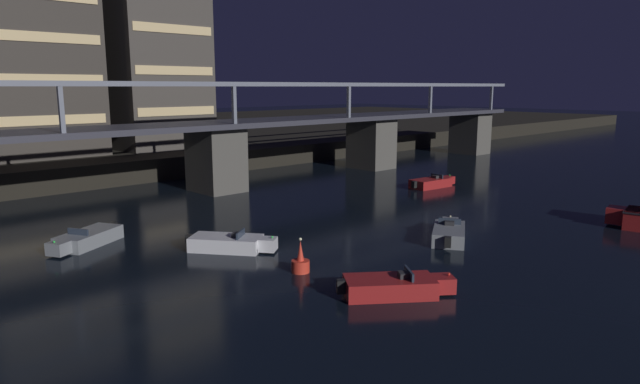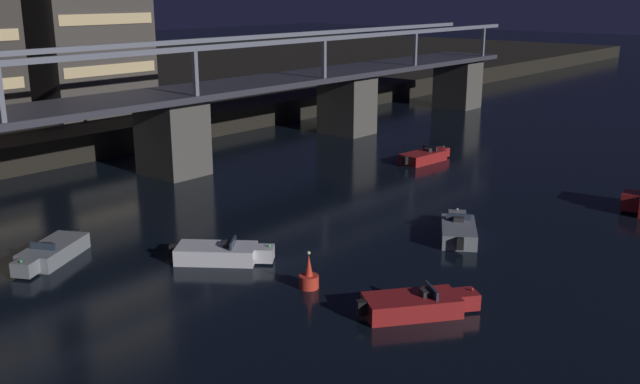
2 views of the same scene
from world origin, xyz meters
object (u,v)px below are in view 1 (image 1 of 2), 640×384
(river_bridge, at_px, (216,145))
(speedboat_mid_center, at_px, (87,239))
(speedboat_mid_left, at_px, (449,233))
(channel_buoy, at_px, (300,263))
(tower_west_tall, at_px, (22,58))
(speedboat_near_right, at_px, (230,243))
(speedboat_mid_right, at_px, (395,286))
(speedboat_near_center, at_px, (432,183))
(tower_central, at_px, (144,51))

(river_bridge, height_order, speedboat_mid_center, river_bridge)
(river_bridge, height_order, speedboat_mid_left, river_bridge)
(river_bridge, relative_size, channel_buoy, 49.75)
(river_bridge, distance_m, channel_buoy, 23.50)
(tower_west_tall, height_order, speedboat_near_right, tower_west_tall)
(speedboat_mid_left, height_order, speedboat_mid_right, same)
(river_bridge, distance_m, speedboat_near_right, 18.84)
(speedboat_mid_center, bearing_deg, speedboat_near_center, -4.93)
(tower_central, distance_m, speedboat_near_center, 35.73)
(speedboat_mid_left, xyz_separation_m, speedboat_mid_right, (-9.50, -3.49, 0.00))
(tower_central, xyz_separation_m, channel_buoy, (-13.03, -40.86, -12.44))
(tower_central, bearing_deg, speedboat_near_right, -110.73)
(speedboat_mid_center, height_order, channel_buoy, channel_buoy)
(tower_central, relative_size, speedboat_mid_left, 4.51)
(river_bridge, xyz_separation_m, speedboat_mid_right, (-8.37, -26.48, -3.63))
(river_bridge, bearing_deg, tower_central, 79.11)
(tower_west_tall, bearing_deg, speedboat_near_right, -90.81)
(speedboat_near_right, xyz_separation_m, speedboat_mid_center, (-5.41, 6.49, 0.00))
(river_bridge, relative_size, tower_west_tall, 4.54)
(river_bridge, bearing_deg, speedboat_mid_left, -87.20)
(speedboat_near_center, bearing_deg, tower_west_tall, 127.92)
(speedboat_near_center, xyz_separation_m, speedboat_near_right, (-24.79, -3.88, 0.00))
(speedboat_mid_left, height_order, channel_buoy, channel_buoy)
(speedboat_mid_right, bearing_deg, speedboat_near_right, 96.65)
(speedboat_near_center, distance_m, speedboat_near_right, 25.10)
(river_bridge, relative_size, tower_central, 4.03)
(speedboat_mid_left, xyz_separation_m, channel_buoy, (-10.38, 1.69, 0.06))
(speedboat_near_right, bearing_deg, speedboat_mid_left, -33.84)
(tower_west_tall, xyz_separation_m, speedboat_mid_center, (-5.90, -28.59, -11.28))
(speedboat_near_right, bearing_deg, tower_west_tall, 89.19)
(speedboat_mid_left, bearing_deg, channel_buoy, 170.75)
(tower_central, bearing_deg, speedboat_mid_left, -93.55)
(speedboat_mid_center, xyz_separation_m, speedboat_mid_right, (6.65, -17.18, 0.00))
(speedboat_near_right, height_order, speedboat_mid_left, same)
(speedboat_near_center, height_order, speedboat_mid_left, same)
(speedboat_mid_right, relative_size, channel_buoy, 2.65)
(tower_west_tall, relative_size, speedboat_mid_right, 4.14)
(speedboat_mid_center, bearing_deg, tower_central, 56.94)
(speedboat_near_center, bearing_deg, speedboat_mid_center, 175.07)
(speedboat_mid_right, height_order, channel_buoy, channel_buoy)
(speedboat_near_right, distance_m, channel_buoy, 5.52)
(tower_west_tall, distance_m, channel_buoy, 42.11)
(speedboat_near_center, bearing_deg, tower_central, 109.93)
(tower_central, relative_size, speedboat_near_center, 4.16)
(speedboat_mid_right, distance_m, channel_buoy, 5.25)
(tower_west_tall, distance_m, speedboat_near_center, 41.12)
(tower_central, xyz_separation_m, speedboat_mid_center, (-18.79, -28.86, -12.50))
(channel_buoy, bearing_deg, speedboat_mid_left, -9.25)
(river_bridge, height_order, speedboat_mid_right, river_bridge)
(river_bridge, xyz_separation_m, tower_west_tall, (-9.12, 19.29, 7.64))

